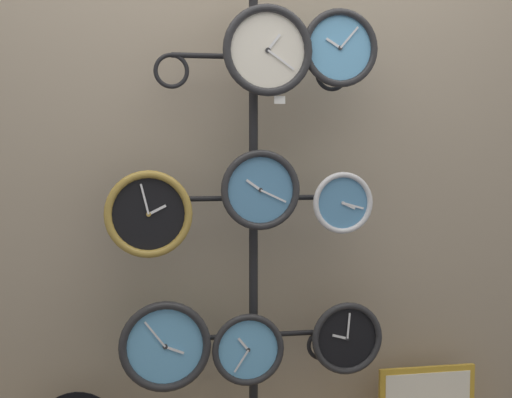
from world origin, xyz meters
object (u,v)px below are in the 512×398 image
(clock_middle_right, at_px, (342,203))
(clock_bottom_center, at_px, (248,349))
(clock_top_right, at_px, (340,48))
(clock_middle_center, at_px, (260,190))
(clock_middle_left, at_px, (149,214))
(display_stand, at_px, (253,315))
(clock_bottom_left, at_px, (165,346))
(clock_bottom_right, at_px, (347,338))
(clock_top_center, at_px, (268,50))

(clock_middle_right, distance_m, clock_bottom_center, 0.64)
(clock_top_right, distance_m, clock_middle_center, 0.59)
(clock_top_right, height_order, clock_middle_left, clock_top_right)
(display_stand, height_order, clock_bottom_left, display_stand)
(clock_top_right, relative_size, clock_bottom_right, 1.04)
(display_stand, xyz_separation_m, clock_middle_center, (0.01, -0.09, 0.48))
(clock_bottom_center, bearing_deg, clock_top_center, 6.99)
(clock_middle_center, height_order, clock_middle_right, clock_middle_center)
(clock_middle_right, bearing_deg, clock_top_center, 178.68)
(display_stand, bearing_deg, clock_bottom_center, -111.19)
(clock_middle_right, relative_size, clock_bottom_center, 0.86)
(clock_middle_right, relative_size, clock_bottom_right, 0.83)
(clock_bottom_left, xyz_separation_m, clock_bottom_center, (0.30, -0.00, -0.03))
(clock_middle_center, bearing_deg, clock_middle_left, 178.46)
(clock_top_center, relative_size, clock_middle_right, 1.43)
(clock_top_center, distance_m, clock_bottom_left, 1.11)
(clock_top_right, height_order, clock_bottom_right, clock_top_right)
(clock_middle_left, xyz_separation_m, clock_bottom_left, (0.05, -0.02, -0.47))
(clock_middle_center, relative_size, clock_bottom_center, 1.09)
(clock_middle_left, relative_size, clock_middle_right, 1.36)
(clock_bottom_left, relative_size, clock_bottom_center, 1.24)
(clock_top_right, distance_m, clock_middle_left, 0.92)
(clock_middle_center, bearing_deg, clock_bottom_right, 1.46)
(display_stand, bearing_deg, clock_top_right, -15.04)
(clock_top_center, height_order, clock_bottom_right, clock_top_center)
(clock_middle_right, bearing_deg, clock_middle_left, 178.40)
(display_stand, relative_size, clock_middle_center, 6.25)
(clock_top_right, distance_m, clock_bottom_left, 1.25)
(clock_middle_left, distance_m, clock_bottom_right, 0.88)
(clock_top_right, relative_size, clock_middle_left, 0.92)
(clock_middle_center, height_order, clock_bottom_center, clock_middle_center)
(clock_middle_center, distance_m, clock_bottom_left, 0.65)
(clock_bottom_center, xyz_separation_m, clock_bottom_right, (0.38, 0.02, 0.02))
(display_stand, xyz_separation_m, clock_top_center, (0.03, -0.09, 0.98))
(clock_middle_left, distance_m, clock_middle_right, 0.71)
(clock_middle_right, xyz_separation_m, clock_bottom_right, (0.03, 0.02, -0.51))
(clock_middle_right, bearing_deg, clock_middle_center, 178.31)
(clock_top_right, xyz_separation_m, clock_middle_center, (-0.30, -0.01, -0.51))
(display_stand, bearing_deg, clock_middle_center, -85.32)
(clock_middle_right, height_order, clock_bottom_center, clock_middle_right)
(display_stand, xyz_separation_m, clock_bottom_left, (-0.34, -0.10, -0.07))
(display_stand, bearing_deg, clock_bottom_left, -163.67)
(clock_top_center, bearing_deg, clock_middle_left, 178.21)
(clock_middle_left, height_order, clock_bottom_right, clock_middle_left)
(clock_top_center, height_order, clock_middle_center, clock_top_center)
(clock_top_right, bearing_deg, clock_middle_center, -178.08)
(clock_middle_center, distance_m, clock_bottom_right, 0.65)
(clock_top_center, height_order, clock_bottom_left, clock_top_center)
(clock_top_center, bearing_deg, clock_middle_center, 174.32)
(clock_middle_left, xyz_separation_m, clock_middle_center, (0.40, -0.01, 0.08))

